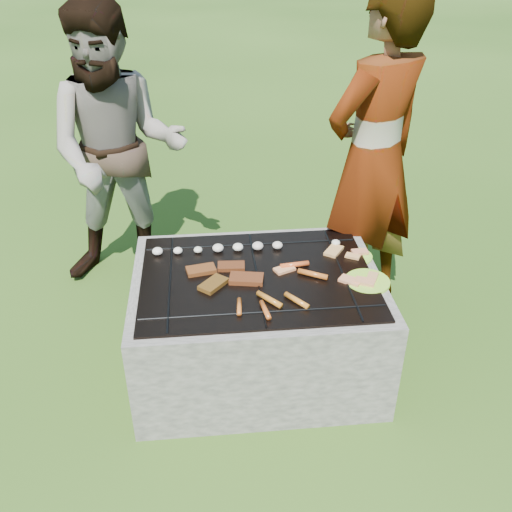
{
  "coord_description": "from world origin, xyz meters",
  "views": [
    {
      "loc": [
        -0.25,
        -2.47,
        2.24
      ],
      "look_at": [
        0.0,
        0.05,
        0.7
      ],
      "focal_mm": 40.0,
      "sensor_mm": 36.0,
      "label": 1
    }
  ],
  "objects_px": {
    "plate_near": "(367,281)",
    "plate_far": "(356,256)",
    "cook": "(374,159)",
    "bystander": "(118,152)",
    "fire_pit": "(257,325)"
  },
  "relations": [
    {
      "from": "cook",
      "to": "fire_pit",
      "type": "bearing_deg",
      "value": 8.12
    },
    {
      "from": "fire_pit",
      "to": "plate_far",
      "type": "height_order",
      "value": "plate_far"
    },
    {
      "from": "fire_pit",
      "to": "plate_near",
      "type": "relative_size",
      "value": 4.54
    },
    {
      "from": "cook",
      "to": "bystander",
      "type": "bearing_deg",
      "value": -46.51
    },
    {
      "from": "cook",
      "to": "bystander",
      "type": "relative_size",
      "value": 1.07
    },
    {
      "from": "plate_near",
      "to": "cook",
      "type": "height_order",
      "value": "cook"
    },
    {
      "from": "bystander",
      "to": "fire_pit",
      "type": "bearing_deg",
      "value": -51.5
    },
    {
      "from": "plate_far",
      "to": "bystander",
      "type": "relative_size",
      "value": 0.13
    },
    {
      "from": "plate_near",
      "to": "plate_far",
      "type": "bearing_deg",
      "value": 89.48
    },
    {
      "from": "plate_near",
      "to": "bystander",
      "type": "xyz_separation_m",
      "value": [
        -1.34,
        1.15,
        0.31
      ]
    },
    {
      "from": "plate_far",
      "to": "fire_pit",
      "type": "bearing_deg",
      "value": -165.33
    },
    {
      "from": "plate_far",
      "to": "bystander",
      "type": "xyz_separation_m",
      "value": [
        -1.34,
        0.89,
        0.31
      ]
    },
    {
      "from": "fire_pit",
      "to": "bystander",
      "type": "height_order",
      "value": "bystander"
    },
    {
      "from": "cook",
      "to": "bystander",
      "type": "xyz_separation_m",
      "value": [
        -1.53,
        0.44,
        -0.07
      ]
    },
    {
      "from": "plate_far",
      "to": "plate_near",
      "type": "distance_m",
      "value": 0.26
    }
  ]
}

